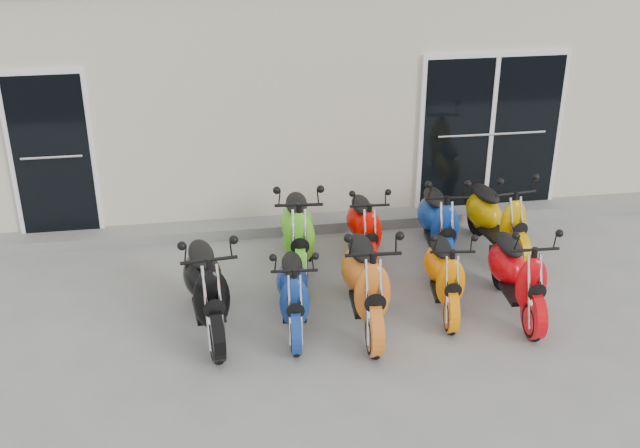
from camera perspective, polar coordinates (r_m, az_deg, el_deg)
The scene contains 14 objects.
ground at distance 9.23m, azimuth 0.57°, elevation -5.80°, with size 80.00×80.00×0.00m, color gray.
building at distance 13.42m, azimuth -3.03°, elevation 11.76°, with size 14.00×6.00×3.20m, color beige.
front_step at distance 10.95m, azimuth -1.12°, elevation -0.00°, with size 14.00×0.40×0.15m, color gray.
door_left at distance 10.73m, azimuth -18.55°, elevation 4.93°, with size 1.07×0.08×2.22m, color black.
door_right at distance 11.25m, azimuth 12.05°, elevation 6.65°, with size 2.02×0.08×2.22m, color black.
scooter_front_black at distance 8.55m, azimuth -8.11°, elevation -3.72°, with size 0.65×1.79×1.32m, color black, non-canonical shape.
scooter_front_blue at distance 8.56m, azimuth -1.91°, elevation -4.24°, with size 0.54×1.50×1.10m, color navy, non-canonical shape.
scooter_front_orange_a at distance 8.58m, azimuth 3.30°, elevation -3.33°, with size 0.66×1.81×1.33m, color orange, non-canonical shape.
scooter_front_orange_b at distance 9.01m, azimuth 8.89°, elevation -2.89°, with size 0.55×1.50×1.11m, color orange, non-canonical shape.
scooter_front_red at distance 9.09m, azimuth 13.96°, elevation -2.79°, with size 0.59×1.64×1.21m, color red, non-canonical shape.
scooter_back_green at distance 9.70m, azimuth -1.59°, elevation 0.18°, with size 0.64×1.75×1.29m, color #5ACD21, non-canonical shape.
scooter_back_red at distance 9.98m, azimuth 3.19°, elevation 0.33°, with size 0.55×1.51×1.11m, color #DE0800, non-canonical shape.
scooter_back_blue at distance 10.12m, azimuth 8.45°, elevation 0.77°, with size 0.60×1.64×1.21m, color navy, non-canonical shape.
scooter_back_yellow at distance 10.35m, azimuth 12.55°, elevation 1.04°, with size 0.60×1.66×1.22m, color #D19800, non-canonical shape.
Camera 1 is at (-1.28, -7.77, 4.82)m, focal length 45.00 mm.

